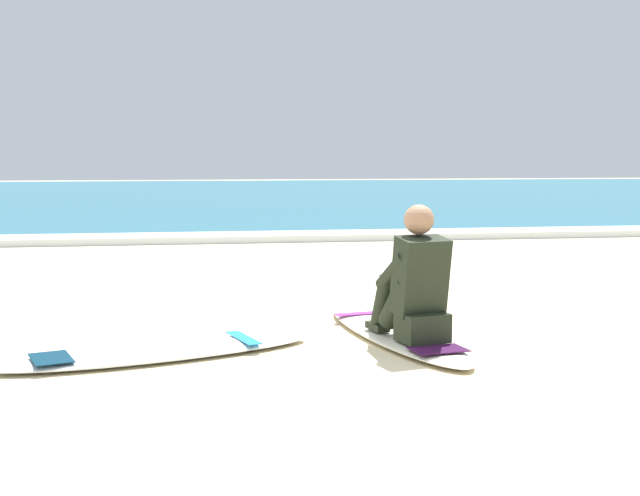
{
  "coord_description": "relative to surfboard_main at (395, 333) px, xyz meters",
  "views": [
    {
      "loc": [
        -0.76,
        -5.61,
        1.36
      ],
      "look_at": [
        0.37,
        1.57,
        0.55
      ],
      "focal_mm": 46.99,
      "sensor_mm": 36.0,
      "label": 1
    }
  ],
  "objects": [
    {
      "name": "surfboard_spare_near",
      "position": [
        -1.72,
        -0.33,
        0.0
      ],
      "size": [
        2.24,
        1.17,
        0.08
      ],
      "color": "white",
      "rests_on": "ground"
    },
    {
      "name": "surfer_seated",
      "position": [
        0.05,
        -0.34,
        0.4
      ],
      "size": [
        0.49,
        0.76,
        0.95
      ],
      "color": "black",
      "rests_on": "surfboard_main"
    },
    {
      "name": "sea",
      "position": [
        -0.75,
        20.98,
        0.01
      ],
      "size": [
        80.0,
        28.0,
        0.1
      ],
      "primitive_type": "cube",
      "color": "teal",
      "rests_on": "ground"
    },
    {
      "name": "surfboard_main",
      "position": [
        0.0,
        0.0,
        0.0
      ],
      "size": [
        0.9,
        2.3,
        0.08
      ],
      "color": "#EFE5C6",
      "rests_on": "ground"
    },
    {
      "name": "ground_plane",
      "position": [
        -0.75,
        -0.37,
        -0.04
      ],
      "size": [
        80.0,
        80.0,
        0.0
      ],
      "primitive_type": "plane",
      "color": "beige"
    },
    {
      "name": "breaking_foam",
      "position": [
        -0.75,
        7.28,
        0.02
      ],
      "size": [
        80.0,
        0.9,
        0.11
      ],
      "primitive_type": "cube",
      "color": "white",
      "rests_on": "ground"
    }
  ]
}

